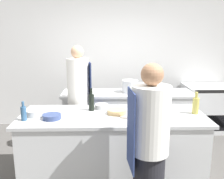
{
  "coord_description": "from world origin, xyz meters",
  "views": [
    {
      "loc": [
        -0.09,
        -3.05,
        1.92
      ],
      "look_at": [
        0.0,
        0.35,
        1.15
      ],
      "focal_mm": 40.0,
      "sensor_mm": 36.0,
      "label": 1
    }
  ],
  "objects_px": {
    "bottle_sauce": "(196,105)",
    "bowl_wooden_salad": "(117,112)",
    "oven_range": "(206,108)",
    "chef_at_prep_near": "(149,147)",
    "bottle_cooking_oil": "(24,113)",
    "bowl_mixing_large": "(52,117)",
    "chef_at_stove": "(79,102)",
    "bottle_vinegar": "(155,106)",
    "bowl_ceramic_blue": "(36,112)",
    "bowl_prep_small": "(102,106)",
    "stockpot": "(130,86)",
    "cup": "(155,105)",
    "bottle_wine": "(131,111)",
    "bottle_olive_oil": "(91,102)"
  },
  "relations": [
    {
      "from": "chef_at_prep_near",
      "to": "bottle_sauce",
      "type": "relative_size",
      "value": 5.74
    },
    {
      "from": "bottle_cooking_oil",
      "to": "bowl_mixing_large",
      "type": "height_order",
      "value": "bottle_cooking_oil"
    },
    {
      "from": "chef_at_stove",
      "to": "cup",
      "type": "bearing_deg",
      "value": 54.41
    },
    {
      "from": "bowl_wooden_salad",
      "to": "bowl_ceramic_blue",
      "type": "bearing_deg",
      "value": -178.18
    },
    {
      "from": "bottle_vinegar",
      "to": "bowl_prep_small",
      "type": "bearing_deg",
      "value": 165.75
    },
    {
      "from": "bottle_cooking_oil",
      "to": "stockpot",
      "type": "bearing_deg",
      "value": 45.07
    },
    {
      "from": "bottle_vinegar",
      "to": "bowl_wooden_salad",
      "type": "height_order",
      "value": "bottle_vinegar"
    },
    {
      "from": "bottle_vinegar",
      "to": "bowl_ceramic_blue",
      "type": "distance_m",
      "value": 1.54
    },
    {
      "from": "bowl_mixing_large",
      "to": "bowl_ceramic_blue",
      "type": "bearing_deg",
      "value": 148.03
    },
    {
      "from": "bottle_sauce",
      "to": "bowl_ceramic_blue",
      "type": "height_order",
      "value": "bottle_sauce"
    },
    {
      "from": "bottle_olive_oil",
      "to": "bottle_wine",
      "type": "height_order",
      "value": "bottle_olive_oil"
    },
    {
      "from": "oven_range",
      "to": "bottle_wine",
      "type": "xyz_separation_m",
      "value": [
        -1.72,
        -1.89,
        0.55
      ]
    },
    {
      "from": "oven_range",
      "to": "chef_at_prep_near",
      "type": "distance_m",
      "value": 2.99
    },
    {
      "from": "chef_at_stove",
      "to": "bottle_olive_oil",
      "type": "xyz_separation_m",
      "value": [
        0.22,
        -0.52,
        0.14
      ]
    },
    {
      "from": "bottle_olive_oil",
      "to": "bottle_vinegar",
      "type": "height_order",
      "value": "bottle_olive_oil"
    },
    {
      "from": "bowl_mixing_large",
      "to": "bowl_prep_small",
      "type": "height_order",
      "value": "bowl_prep_small"
    },
    {
      "from": "oven_range",
      "to": "chef_at_prep_near",
      "type": "bearing_deg",
      "value": -122.45
    },
    {
      "from": "bottle_wine",
      "to": "bottle_cooking_oil",
      "type": "distance_m",
      "value": 1.28
    },
    {
      "from": "chef_at_stove",
      "to": "bowl_prep_small",
      "type": "height_order",
      "value": "chef_at_stove"
    },
    {
      "from": "bowl_prep_small",
      "to": "stockpot",
      "type": "distance_m",
      "value": 1.07
    },
    {
      "from": "bottle_vinegar",
      "to": "bowl_prep_small",
      "type": "relative_size",
      "value": 1.15
    },
    {
      "from": "oven_range",
      "to": "bowl_prep_small",
      "type": "bearing_deg",
      "value": -144.9
    },
    {
      "from": "bottle_vinegar",
      "to": "stockpot",
      "type": "xyz_separation_m",
      "value": [
        -0.22,
        1.13,
        0.03
      ]
    },
    {
      "from": "oven_range",
      "to": "bowl_mixing_large",
      "type": "relative_size",
      "value": 4.08
    },
    {
      "from": "bottle_sauce",
      "to": "bowl_wooden_salad",
      "type": "xyz_separation_m",
      "value": [
        -1.02,
        0.02,
        -0.08
      ]
    },
    {
      "from": "bottle_olive_oil",
      "to": "bottle_sauce",
      "type": "xyz_separation_m",
      "value": [
        1.35,
        -0.17,
        -0.01
      ]
    },
    {
      "from": "bottle_cooking_oil",
      "to": "chef_at_prep_near",
      "type": "bearing_deg",
      "value": -22.69
    },
    {
      "from": "bowl_mixing_large",
      "to": "bowl_ceramic_blue",
      "type": "relative_size",
      "value": 0.82
    },
    {
      "from": "bowl_mixing_large",
      "to": "bowl_ceramic_blue",
      "type": "distance_m",
      "value": 0.27
    },
    {
      "from": "bottle_olive_oil",
      "to": "cup",
      "type": "bearing_deg",
      "value": 4.7
    },
    {
      "from": "bottle_vinegar",
      "to": "cup",
      "type": "height_order",
      "value": "bottle_vinegar"
    },
    {
      "from": "chef_at_stove",
      "to": "bottle_vinegar",
      "type": "bearing_deg",
      "value": 46.2
    },
    {
      "from": "stockpot",
      "to": "bottle_cooking_oil",
      "type": "bearing_deg",
      "value": -134.93
    },
    {
      "from": "bottle_cooking_oil",
      "to": "bowl_mixing_large",
      "type": "relative_size",
      "value": 1.06
    },
    {
      "from": "oven_range",
      "to": "bowl_wooden_salad",
      "type": "relative_size",
      "value": 3.7
    },
    {
      "from": "bottle_olive_oil",
      "to": "bottle_vinegar",
      "type": "relative_size",
      "value": 1.45
    },
    {
      "from": "oven_range",
      "to": "cup",
      "type": "xyz_separation_m",
      "value": [
        -1.33,
        -1.47,
        0.49
      ]
    },
    {
      "from": "bowl_ceramic_blue",
      "to": "stockpot",
      "type": "bearing_deg",
      "value": 42.91
    },
    {
      "from": "bottle_vinegar",
      "to": "bowl_wooden_salad",
      "type": "distance_m",
      "value": 0.51
    },
    {
      "from": "bottle_wine",
      "to": "stockpot",
      "type": "distance_m",
      "value": 1.39
    },
    {
      "from": "bottle_cooking_oil",
      "to": "bowl_prep_small",
      "type": "bearing_deg",
      "value": 26.28
    },
    {
      "from": "chef_at_stove",
      "to": "bottle_sauce",
      "type": "height_order",
      "value": "chef_at_stove"
    },
    {
      "from": "bottle_olive_oil",
      "to": "bottle_cooking_oil",
      "type": "bearing_deg",
      "value": -154.42
    },
    {
      "from": "bowl_ceramic_blue",
      "to": "cup",
      "type": "xyz_separation_m",
      "value": [
        1.58,
        0.26,
        0.0
      ]
    },
    {
      "from": "chef_at_prep_near",
      "to": "chef_at_stove",
      "type": "relative_size",
      "value": 0.95
    },
    {
      "from": "bottle_wine",
      "to": "bowl_mixing_large",
      "type": "distance_m",
      "value": 0.96
    },
    {
      "from": "bottle_vinegar",
      "to": "bowl_prep_small",
      "type": "height_order",
      "value": "bottle_vinegar"
    },
    {
      "from": "bowl_mixing_large",
      "to": "bowl_prep_small",
      "type": "xyz_separation_m",
      "value": [
        0.6,
        0.41,
        0.0
      ]
    },
    {
      "from": "bottle_wine",
      "to": "chef_at_stove",
      "type": "bearing_deg",
      "value": 129.43
    },
    {
      "from": "bottle_olive_oil",
      "to": "bowl_prep_small",
      "type": "distance_m",
      "value": 0.18
    }
  ]
}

